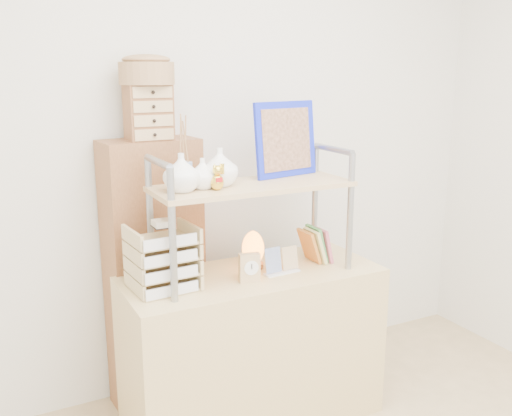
% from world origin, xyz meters
% --- Properties ---
extents(room_shell, '(3.42, 3.41, 2.61)m').
position_xyz_m(room_shell, '(0.00, 0.39, 1.69)').
color(room_shell, silver).
rests_on(room_shell, ground).
extents(desk, '(1.20, 0.50, 0.75)m').
position_xyz_m(desk, '(0.00, 1.20, 0.38)').
color(desk, tan).
rests_on(desk, ground).
extents(cabinet, '(0.47, 0.27, 1.35)m').
position_xyz_m(cabinet, '(-0.36, 1.57, 0.68)').
color(cabinet, brown).
rests_on(cabinet, ground).
extents(hutch, '(0.90, 0.34, 0.77)m').
position_xyz_m(hutch, '(-0.06, 1.21, 1.19)').
color(hutch, gray).
rests_on(hutch, desk).
extents(letter_tray, '(0.27, 0.26, 0.31)m').
position_xyz_m(letter_tray, '(-0.42, 1.20, 0.87)').
color(letter_tray, tan).
rests_on(letter_tray, desk).
extents(salt_lamp, '(0.12, 0.11, 0.18)m').
position_xyz_m(salt_lamp, '(0.04, 1.27, 0.84)').
color(salt_lamp, brown).
rests_on(salt_lamp, desk).
extents(desk_clock, '(0.10, 0.06, 0.13)m').
position_xyz_m(desk_clock, '(-0.06, 1.11, 0.82)').
color(desk_clock, tan).
rests_on(desk_clock, desk).
extents(postcard_stand, '(0.18, 0.06, 0.13)m').
position_xyz_m(postcard_stand, '(0.12, 1.14, 0.79)').
color(postcard_stand, white).
rests_on(postcard_stand, desk).
extents(drawer_chest, '(0.20, 0.16, 0.25)m').
position_xyz_m(drawer_chest, '(-0.36, 1.55, 1.48)').
color(drawer_chest, brown).
rests_on(drawer_chest, cabinet).
extents(woven_basket, '(0.25, 0.25, 0.10)m').
position_xyz_m(woven_basket, '(-0.36, 1.55, 1.65)').
color(woven_basket, olive).
rests_on(woven_basket, drawer_chest).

